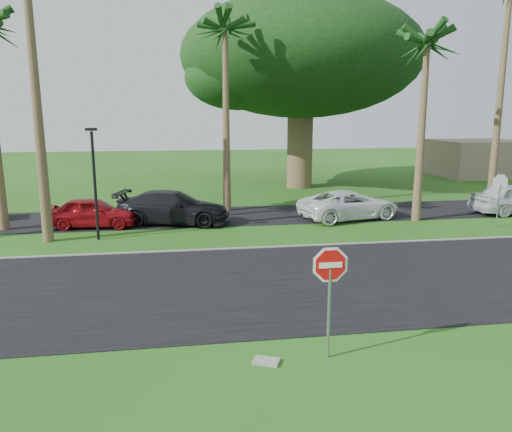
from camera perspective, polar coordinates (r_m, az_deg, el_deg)
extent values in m
plane|color=#264C13|center=(13.94, 2.51, -10.32)|extent=(120.00, 120.00, 0.00)
cube|color=black|center=(15.78, 1.06, -7.60)|extent=(120.00, 8.00, 0.02)
cube|color=black|center=(25.83, -2.98, 0.02)|extent=(120.00, 5.00, 0.02)
cube|color=gray|center=(19.59, -1.00, -3.68)|extent=(120.00, 0.12, 0.06)
cylinder|color=gray|center=(10.99, 8.32, -11.02)|extent=(0.07, 0.07, 2.00)
cylinder|color=white|center=(10.62, 8.49, -5.53)|extent=(1.05, 0.02, 1.05)
cylinder|color=red|center=(10.62, 8.49, -5.53)|extent=(0.90, 0.02, 0.90)
cube|color=white|center=(10.62, 8.49, -5.53)|extent=(0.50, 0.02, 0.12)
cylinder|color=gray|center=(25.65, 25.92, 1.02)|extent=(0.07, 0.07, 2.00)
cylinder|color=white|center=(25.49, 26.14, 3.45)|extent=(1.05, 0.02, 1.05)
cylinder|color=red|center=(25.49, 26.14, 3.45)|extent=(0.90, 0.02, 0.90)
cube|color=white|center=(25.49, 26.14, 3.45)|extent=(0.50, 0.02, 0.12)
cone|color=brown|center=(21.85, -23.81, 12.10)|extent=(0.44, 0.44, 11.50)
cone|color=brown|center=(26.79, -3.43, 10.65)|extent=(0.44, 0.44, 9.50)
cone|color=brown|center=(25.48, 18.38, 8.91)|extent=(0.44, 0.44, 8.50)
cone|color=brown|center=(31.13, 26.10, 11.95)|extent=(0.44, 0.44, 12.00)
cylinder|color=brown|center=(35.78, 5.03, 8.07)|extent=(1.80, 1.80, 6.00)
ellipsoid|color=black|center=(35.91, 5.21, 17.67)|extent=(16.50, 16.50, 8.25)
cylinder|color=black|center=(21.64, -17.92, 3.22)|extent=(0.12, 0.12, 4.50)
cube|color=black|center=(21.44, -18.31, 9.39)|extent=(0.45, 0.25, 0.12)
cube|color=gray|center=(47.08, 25.65, 6.00)|extent=(10.00, 6.00, 3.00)
imported|color=maroon|center=(24.30, -18.17, 0.36)|extent=(4.21, 1.98, 1.39)
imported|color=black|center=(24.18, -9.43, 0.94)|extent=(5.74, 3.42, 1.56)
imported|color=white|center=(25.36, 10.60, 1.23)|extent=(5.54, 3.54, 1.42)
cube|color=gray|center=(11.07, 1.17, -16.26)|extent=(0.65, 0.55, 0.06)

